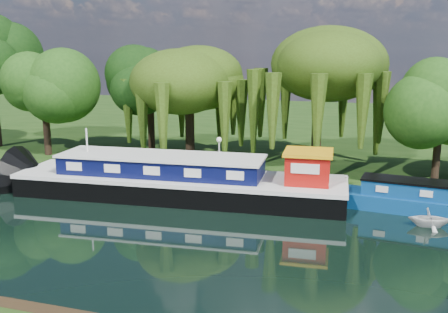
% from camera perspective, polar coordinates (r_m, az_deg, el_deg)
% --- Properties ---
extents(ground, '(120.00, 120.00, 0.00)m').
position_cam_1_polar(ground, '(24.77, -9.14, -8.68)').
color(ground, black).
extents(far_bank, '(120.00, 52.00, 0.45)m').
position_cam_1_polar(far_bank, '(56.32, 6.23, 3.44)').
color(far_bank, '#17340E').
rests_on(far_bank, ground).
extents(dutch_barge, '(20.03, 5.91, 4.17)m').
position_cam_1_polar(dutch_barge, '(30.02, -4.89, -2.76)').
color(dutch_barge, black).
rests_on(dutch_barge, ground).
extents(narrowboat, '(13.04, 3.58, 1.88)m').
position_cam_1_polar(narrowboat, '(29.41, 24.28, -4.89)').
color(narrowboat, navy).
rests_on(narrowboat, ground).
extents(white_cruiser, '(2.25, 2.00, 1.08)m').
position_cam_1_polar(white_cruiser, '(27.40, 22.37, -7.41)').
color(white_cruiser, silver).
rests_on(white_cruiser, ground).
extents(willow_left, '(6.71, 6.71, 8.04)m').
position_cam_1_polar(willow_left, '(37.66, -4.00, 8.43)').
color(willow_left, black).
rests_on(willow_left, far_bank).
extents(willow_right, '(7.40, 7.40, 9.01)m').
position_cam_1_polar(willow_right, '(35.77, 10.79, 9.22)').
color(willow_right, black).
rests_on(willow_right, far_bank).
extents(tree_far_left, '(5.01, 5.01, 8.08)m').
position_cam_1_polar(tree_far_left, '(41.73, -19.95, 7.68)').
color(tree_far_left, black).
rests_on(tree_far_left, far_bank).
extents(tree_far_mid, '(4.81, 4.81, 7.87)m').
position_cam_1_polar(tree_far_mid, '(40.70, -8.46, 8.03)').
color(tree_far_mid, black).
rests_on(tree_far_mid, far_bank).
extents(tree_far_right, '(4.10, 4.10, 6.71)m').
position_cam_1_polar(tree_far_right, '(33.47, 23.53, 4.88)').
color(tree_far_right, black).
rests_on(tree_far_right, far_bank).
extents(lamppost, '(0.36, 0.36, 2.56)m').
position_cam_1_polar(lamppost, '(33.34, -0.56, 1.24)').
color(lamppost, silver).
rests_on(lamppost, far_bank).
extents(mooring_posts, '(19.16, 0.16, 1.00)m').
position_cam_1_polar(mooring_posts, '(32.04, -3.40, -1.92)').
color(mooring_posts, silver).
rests_on(mooring_posts, far_bank).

